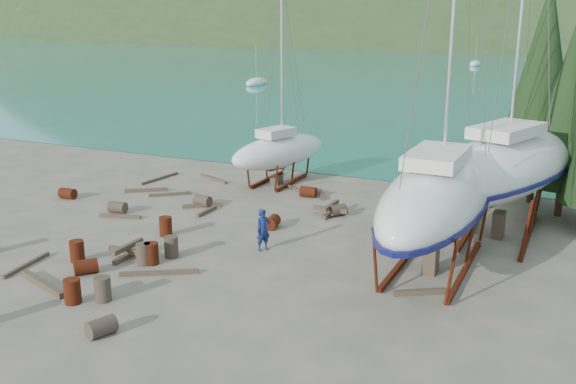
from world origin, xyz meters
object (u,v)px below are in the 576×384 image
at_px(large_sailboat_near, 438,195).
at_px(large_sailboat_far, 506,165).
at_px(worker, 263,230).
at_px(small_sailboat_shore, 279,151).

relative_size(large_sailboat_near, large_sailboat_far, 0.95).
bearing_deg(worker, large_sailboat_near, -49.58).
height_order(small_sailboat_shore, worker, small_sailboat_shore).
bearing_deg(large_sailboat_far, large_sailboat_near, -89.27).
height_order(large_sailboat_near, worker, large_sailboat_near).
bearing_deg(large_sailboat_near, small_sailboat_shore, 141.20).
distance_m(large_sailboat_near, large_sailboat_far, 5.70).
bearing_deg(small_sailboat_shore, large_sailboat_near, -22.49).
xyz_separation_m(large_sailboat_near, small_sailboat_shore, (-11.36, 9.32, -1.06)).
bearing_deg(worker, small_sailboat_shore, 53.69).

